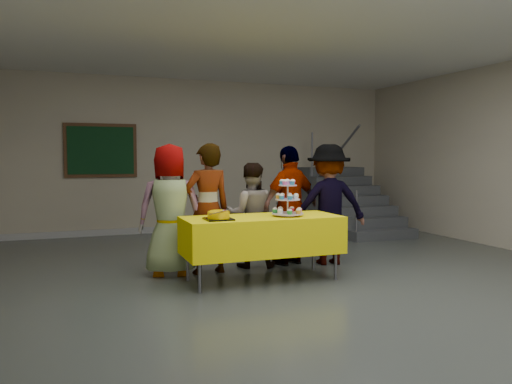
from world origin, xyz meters
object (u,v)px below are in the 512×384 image
schoolchild_e (329,204)px  noticeboard (101,150)px  schoolchild_c (251,215)px  schoolchild_d (290,205)px  bake_table (262,234)px  cupcake_stand (288,201)px  schoolchild_b (208,209)px  bear_cake (219,215)px  schoolchild_a (170,210)px  staircase (344,205)px

schoolchild_e → noticeboard: 4.65m
schoolchild_c → schoolchild_d: size_ratio=0.86×
noticeboard → bake_table: bearing=-69.6°
cupcake_stand → schoolchild_d: schoolchild_d is taller
bake_table → schoolchild_b: size_ratio=1.14×
cupcake_stand → noticeboard: noticeboard is taller
schoolchild_e → noticeboard: noticeboard is taller
bear_cake → schoolchild_d: schoolchild_d is taller
schoolchild_a → schoolchild_d: schoolchild_a is taller
staircase → schoolchild_c: bearing=-138.8°
schoolchild_b → bake_table: bearing=123.7°
bear_cake → noticeboard: 4.50m
schoolchild_c → schoolchild_d: schoolchild_d is taller
cupcake_stand → schoolchild_c: 0.87m
schoolchild_e → cupcake_stand: bearing=45.9°
cupcake_stand → staircase: size_ratio=0.19×
noticeboard → schoolchild_e: bearing=-52.7°
cupcake_stand → bear_cake: size_ratio=1.24×
schoolchild_a → schoolchild_b: bearing=-175.0°
schoolchild_a → schoolchild_d: size_ratio=1.01×
bake_table → schoolchild_c: (0.13, 0.75, 0.14)m
schoolchild_b → staircase: 4.58m
cupcake_stand → schoolchild_b: (-0.81, 0.66, -0.13)m
schoolchild_a → staircase: size_ratio=0.68×
bear_cake → schoolchild_d: bearing=33.3°
bake_table → cupcake_stand: bearing=-12.7°
schoolchild_c → noticeboard: bearing=-46.8°
cupcake_stand → bake_table: bearing=167.3°
schoolchild_d → schoolchild_e: 0.53m
schoolchild_e → schoolchild_d: bearing=-6.4°
bear_cake → schoolchild_d: 1.52m
schoolchild_a → staircase: bearing=-133.7°
schoolchild_a → schoolchild_e: size_ratio=0.99×
noticeboard → schoolchild_d: bearing=-56.9°
cupcake_stand → noticeboard: (-1.87, 4.27, 0.65)m
cupcake_stand → staircase: bearing=50.7°
schoolchild_c → schoolchild_d: 0.59m
schoolchild_e → staircase: bearing=-113.0°
noticeboard → staircase: bearing=-10.1°
bake_table → noticeboard: bearing=110.4°
noticeboard → schoolchild_c: bearing=-63.9°
cupcake_stand → schoolchild_e: schoolchild_e is taller
bear_cake → schoolchild_c: (0.70, 0.86, -0.13)m
schoolchild_d → schoolchild_c: bearing=-22.1°
schoolchild_d → bake_table: bearing=26.3°
schoolchild_a → schoolchild_d: (1.67, 0.06, -0.00)m
bear_cake → schoolchild_c: bearing=51.0°
bake_table → noticeboard: (-1.57, 4.21, 1.04)m
bear_cake → schoolchild_a: size_ratio=0.22×
bear_cake → staircase: size_ratio=0.15×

